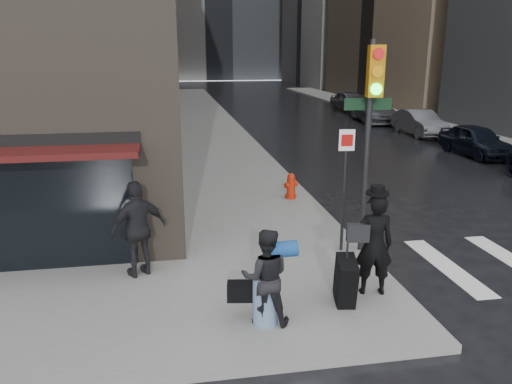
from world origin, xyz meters
TOP-DOWN VIEW (x-y plane):
  - ground at (0.00, 0.00)m, footprint 140.00×140.00m
  - sidewalk_left at (0.00, 27.00)m, footprint 4.00×50.00m
  - sidewalk_right at (13.50, 27.00)m, footprint 3.00×50.00m
  - man_overcoat at (1.17, -0.20)m, footprint 1.22×1.01m
  - man_jeans at (-0.83, -0.82)m, footprint 1.15×0.75m
  - man_greycoat at (-2.91, 1.40)m, footprint 1.22×0.92m
  - traffic_light at (1.85, 1.80)m, footprint 1.13×0.53m
  - fire_hydrant at (1.31, 6.11)m, footprint 0.45×0.34m
  - parked_car_1 at (11.02, 11.67)m, footprint 1.74×4.03m
  - parked_car_2 at (11.26, 17.28)m, footprint 1.51×4.17m
  - parked_car_3 at (10.94, 22.89)m, footprint 2.69×5.54m
  - parked_car_4 at (11.44, 28.50)m, footprint 2.18×4.64m

SIDE VIEW (x-z plane):
  - ground at x=0.00m, z-range 0.00..0.00m
  - sidewalk_left at x=0.00m, z-range 0.00..0.15m
  - sidewalk_right at x=13.50m, z-range 0.00..0.15m
  - fire_hydrant at x=1.31m, z-range 0.11..0.89m
  - parked_car_1 at x=11.02m, z-range 0.00..1.36m
  - parked_car_2 at x=11.26m, z-range 0.00..1.37m
  - parked_car_4 at x=11.44m, z-range 0.00..1.53m
  - parked_car_3 at x=10.94m, z-range 0.00..1.55m
  - man_jeans at x=-0.83m, z-range 0.15..1.78m
  - man_overcoat at x=1.17m, z-range -0.02..2.07m
  - man_greycoat at x=-2.91m, z-range 0.15..2.08m
  - traffic_light at x=1.85m, z-range 0.81..5.34m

